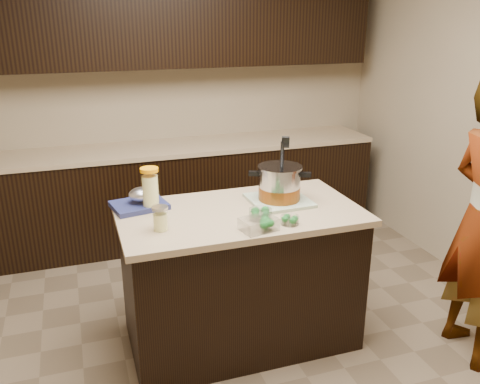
% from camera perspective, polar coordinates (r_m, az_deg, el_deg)
% --- Properties ---
extents(ground_plane, '(4.00, 4.00, 0.00)m').
position_cam_1_polar(ground_plane, '(3.50, 0.00, -15.94)').
color(ground_plane, brown).
rests_on(ground_plane, ground).
extents(room_shell, '(4.04, 4.04, 2.72)m').
position_cam_1_polar(room_shell, '(2.87, 0.00, 13.20)').
color(room_shell, tan).
rests_on(room_shell, ground).
extents(back_cabinets, '(3.60, 0.63, 2.33)m').
position_cam_1_polar(back_cabinets, '(4.66, -6.84, 5.87)').
color(back_cabinets, black).
rests_on(back_cabinets, ground).
extents(island, '(1.46, 0.81, 0.90)m').
position_cam_1_polar(island, '(3.26, 0.00, -9.45)').
color(island, black).
rests_on(island, ground).
extents(dish_towel, '(0.37, 0.37, 0.02)m').
position_cam_1_polar(dish_towel, '(3.21, 4.41, -0.95)').
color(dish_towel, '#688B5D').
rests_on(dish_towel, island).
extents(stock_pot, '(0.37, 0.36, 0.39)m').
position_cam_1_polar(stock_pot, '(3.18, 4.46, 0.76)').
color(stock_pot, '#B7B7BC').
rests_on(stock_pot, dish_towel).
extents(lemonade_pitcher, '(0.12, 0.12, 0.26)m').
position_cam_1_polar(lemonade_pitcher, '(3.08, -10.02, 0.11)').
color(lemonade_pitcher, '#F6F396').
rests_on(lemonade_pitcher, island).
extents(mason_jar, '(0.11, 0.11, 0.15)m').
position_cam_1_polar(mason_jar, '(2.81, -8.94, -3.01)').
color(mason_jar, '#F6F396').
rests_on(mason_jar, island).
extents(broccoli_tub_left, '(0.15, 0.15, 0.06)m').
position_cam_1_polar(broccoli_tub_left, '(2.94, 2.31, -2.54)').
color(broccoli_tub_left, silver).
rests_on(broccoli_tub_left, island).
extents(broccoli_tub_right, '(0.12, 0.12, 0.05)m').
position_cam_1_polar(broccoli_tub_right, '(2.88, 5.61, -3.18)').
color(broccoli_tub_right, silver).
rests_on(broccoli_tub_right, island).
extents(broccoli_tub_rect, '(0.22, 0.18, 0.07)m').
position_cam_1_polar(broccoli_tub_rect, '(2.79, 2.12, -3.69)').
color(broccoli_tub_rect, silver).
rests_on(broccoli_tub_rect, island).
extents(blue_tray, '(0.36, 0.31, 0.12)m').
position_cam_1_polar(blue_tray, '(3.16, -11.12, -1.01)').
color(blue_tray, navy).
rests_on(blue_tray, island).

